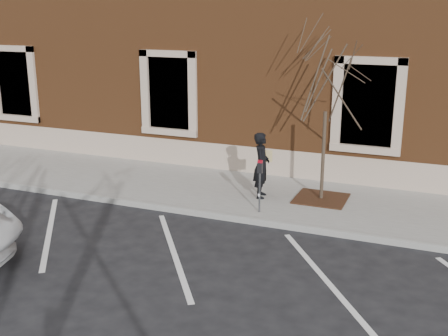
% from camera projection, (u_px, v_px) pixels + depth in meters
% --- Properties ---
extents(ground, '(120.00, 120.00, 0.00)m').
position_uv_depth(ground, '(215.00, 217.00, 13.71)').
color(ground, '#28282B').
rests_on(ground, ground).
extents(sidewalk_near, '(40.00, 3.50, 0.15)m').
position_uv_depth(sidewalk_near, '(240.00, 193.00, 15.24)').
color(sidewalk_near, '#ABA8A1').
rests_on(sidewalk_near, ground).
extents(curb_near, '(40.00, 0.12, 0.15)m').
position_uv_depth(curb_near, '(214.00, 215.00, 13.64)').
color(curb_near, '#9E9E99').
rests_on(curb_near, ground).
extents(parking_stripes, '(28.00, 4.40, 0.01)m').
position_uv_depth(parking_stripes, '(174.00, 252.00, 11.75)').
color(parking_stripes, silver).
rests_on(parking_stripes, ground).
extents(building_civic, '(40.00, 8.62, 8.00)m').
position_uv_depth(building_civic, '(301.00, 36.00, 19.50)').
color(building_civic, brown).
rests_on(building_civic, ground).
extents(man, '(0.53, 0.70, 1.72)m').
position_uv_depth(man, '(261.00, 165.00, 14.51)').
color(man, black).
rests_on(man, sidewalk_near).
extents(parking_meter, '(0.12, 0.09, 1.30)m').
position_uv_depth(parking_meter, '(260.00, 176.00, 13.40)').
color(parking_meter, '#595B60').
rests_on(parking_meter, sidewalk_near).
extents(tree_grate, '(1.31, 1.31, 0.03)m').
position_uv_depth(tree_grate, '(321.00, 198.00, 14.56)').
color(tree_grate, '#401F14').
rests_on(tree_grate, sidewalk_near).
extents(sapling, '(2.51, 2.51, 4.18)m').
position_uv_depth(sapling, '(327.00, 86.00, 13.76)').
color(sapling, '#493D2C').
rests_on(sapling, sidewalk_near).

